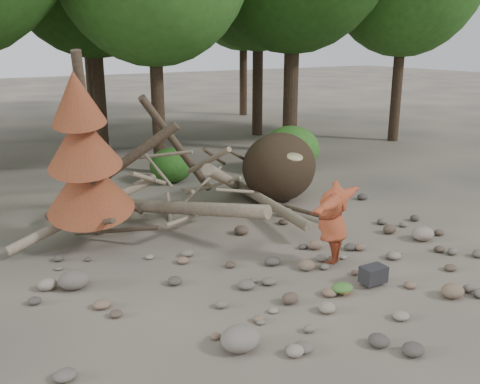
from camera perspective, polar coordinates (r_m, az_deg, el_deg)
ground at (r=10.85m, az=5.97°, el=-8.72°), size 120.00×120.00×0.00m
deadfall_pile at (r=14.92m, az=2.51°, el=2.19°), size 8.55×5.24×3.30m
dead_conifer at (r=11.80m, az=-16.25°, el=3.59°), size 2.06×2.16×4.35m
bush_mid at (r=17.49m, az=-7.34°, el=2.85°), size 1.40×1.40×1.12m
bush_right at (r=18.83m, az=5.44°, el=4.61°), size 2.00×2.00×1.60m
frisbee_thrower at (r=11.00m, az=9.84°, el=-3.14°), size 2.38×1.45×2.44m
backpack at (r=10.61m, az=14.02°, el=-8.81°), size 0.49×0.34×0.32m
cloth_green at (r=10.16m, az=10.85°, el=-10.26°), size 0.42×0.35×0.16m
cloth_orange at (r=10.14m, az=11.05°, el=-10.52°), size 0.28×0.23×0.10m
boulder_front_left at (r=8.35m, az=0.04°, el=-15.35°), size 0.62×0.56×0.37m
boulder_front_right at (r=10.59m, az=21.74°, el=-9.76°), size 0.43×0.39×0.26m
boulder_mid_right at (r=13.17m, az=18.93°, el=-4.22°), size 0.53×0.48×0.32m
boulder_mid_left at (r=10.63m, az=-17.26°, el=-8.91°), size 0.59×0.53×0.35m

